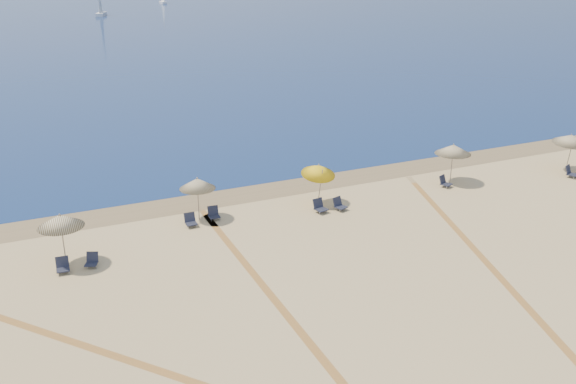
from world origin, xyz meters
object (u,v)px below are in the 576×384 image
object	(u,v)px
chair_9	(570,172)
chair_8	(445,182)
chair_3	(92,260)
sailboat_3	(100,3)
chair_4	(190,220)
chair_7	(339,204)
umbrella_3	(319,170)
chair_2	(63,266)
umbrella_4	(453,149)
umbrella_2	(197,184)
chair_6	(320,206)
chair_5	(214,214)
umbrella_5	(571,139)
umbrella_1	(60,221)

from	to	relation	value
chair_9	chair_8	bearing A→B (deg)	143.39
chair_3	sailboat_3	size ratio (longest dim) A/B	0.08
chair_4	chair_7	distance (m)	7.99
umbrella_3	chair_2	bearing A→B (deg)	-170.12
umbrella_4	umbrella_3	bearing A→B (deg)	178.67
umbrella_4	chair_2	xyz separation A→B (m)	(-22.49, -2.17, -1.81)
chair_3	chair_7	bearing A→B (deg)	28.98
umbrella_2	chair_2	xyz separation A→B (m)	(-7.07, -3.10, -1.69)
chair_2	chair_6	size ratio (longest dim) A/B	0.84
chair_2	chair_6	bearing A→B (deg)	10.28
umbrella_4	chair_7	size ratio (longest dim) A/B	3.06
chair_8	sailboat_3	xyz separation A→B (m)	(-0.30, 123.53, 2.55)
chair_2	chair_5	bearing A→B (deg)	24.46
umbrella_3	chair_4	world-z (taller)	umbrella_3
umbrella_2	chair_9	xyz separation A→B (m)	(22.82, -3.20, -1.65)
umbrella_5	chair_2	size ratio (longest dim) A/B	3.69
umbrella_1	chair_6	distance (m)	13.16
umbrella_2	chair_7	world-z (taller)	umbrella_2
umbrella_2	chair_3	bearing A→B (deg)	-152.24
chair_2	umbrella_3	bearing A→B (deg)	14.28
chair_3	chair_5	size ratio (longest dim) A/B	1.09
umbrella_2	chair_6	size ratio (longest dim) A/B	2.88
umbrella_1	sailboat_3	bearing A→B (deg)	80.33
chair_9	umbrella_5	bearing A→B (deg)	30.83
umbrella_1	chair_3	distance (m)	2.20
umbrella_3	umbrella_4	distance (m)	8.85
chair_8	chair_4	bearing A→B (deg)	153.54
umbrella_4	chair_3	xyz separation A→B (m)	(-21.26, -2.14, -1.83)
chair_3	chair_4	world-z (taller)	chair_4
chair_4	chair_6	size ratio (longest dim) A/B	0.83
umbrella_2	chair_8	bearing A→B (deg)	-5.27
umbrella_2	umbrella_3	bearing A→B (deg)	-6.32
chair_9	sailboat_3	size ratio (longest dim) A/B	0.10
chair_7	chair_9	size ratio (longest dim) A/B	0.89
umbrella_2	umbrella_4	xyz separation A→B (m)	(15.42, -0.93, 0.13)
chair_2	chair_7	world-z (taller)	chair_7
umbrella_1	chair_6	size ratio (longest dim) A/B	3.07
chair_3	chair_7	distance (m)	13.14
chair_6	chair_9	distance (m)	16.73
chair_4	chair_8	bearing A→B (deg)	-2.59
chair_4	sailboat_3	xyz separation A→B (m)	(15.00, 122.82, 2.56)
umbrella_4	umbrella_5	xyz separation A→B (m)	(8.06, -1.33, 0.01)
umbrella_5	umbrella_4	bearing A→B (deg)	170.61
chair_2	chair_8	size ratio (longest dim) A/B	0.82
chair_4	chair_9	size ratio (longest dim) A/B	0.74
chair_3	chair_9	distance (m)	28.66
umbrella_5	sailboat_3	distance (m)	124.78
chair_3	chair_8	world-z (taller)	chair_8
umbrella_2	umbrella_5	world-z (taller)	umbrella_5
chair_4	chair_9	distance (m)	23.60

